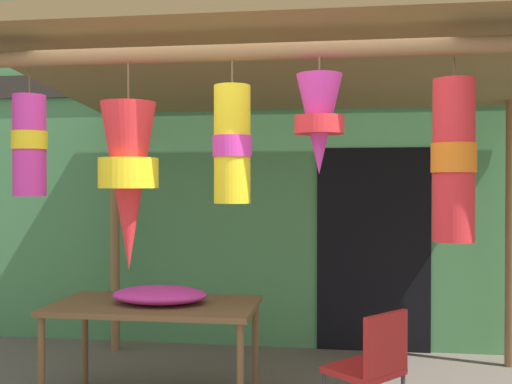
{
  "coord_description": "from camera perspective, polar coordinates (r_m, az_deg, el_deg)",
  "views": [
    {
      "loc": [
        0.63,
        -3.59,
        1.65
      ],
      "look_at": [
        0.0,
        0.9,
        1.59
      ],
      "focal_mm": 42.42,
      "sensor_mm": 36.0,
      "label": 1
    }
  ],
  "objects": [
    {
      "name": "market_stall_canopy",
      "position": [
        4.44,
        3.62,
        9.66
      ],
      "size": [
        4.21,
        2.67,
        2.71
      ],
      "color": "brown",
      "rests_on": "ground_plane"
    },
    {
      "name": "flower_heap_on_table",
      "position": [
        4.55,
        -8.93,
        -9.57
      ],
      "size": [
        0.7,
        0.49,
        0.12
      ],
      "color": "#D13399",
      "rests_on": "display_table"
    },
    {
      "name": "display_table",
      "position": [
        4.6,
        -9.53,
        -11.13
      ],
      "size": [
        1.5,
        0.82,
        0.77
      ],
      "color": "brown",
      "rests_on": "ground_plane"
    },
    {
      "name": "folding_chair",
      "position": [
        4.07,
        10.95,
        -15.58
      ],
      "size": [
        0.56,
        0.56,
        0.84
      ],
      "color": "#AD1E1E",
      "rests_on": "ground_plane"
    },
    {
      "name": "shop_facade",
      "position": [
        6.21,
        2.13,
        5.47
      ],
      "size": [
        12.5,
        0.29,
        4.31
      ],
      "color": "#47844C",
      "rests_on": "ground_plane"
    }
  ]
}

